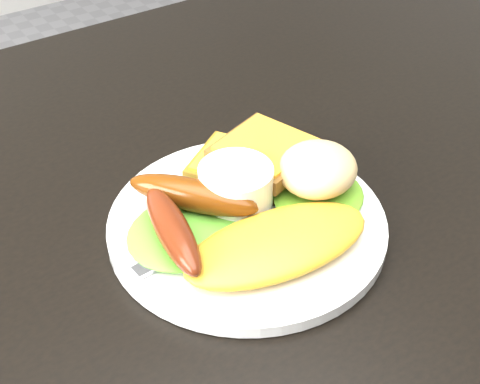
% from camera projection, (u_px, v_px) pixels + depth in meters
% --- Properties ---
extents(dining_table, '(1.20, 0.80, 0.04)m').
position_uv_depth(dining_table, '(297.00, 204.00, 0.60)').
color(dining_table, black).
rests_on(dining_table, ground).
extents(plate, '(0.22, 0.22, 0.01)m').
position_uv_depth(plate, '(247.00, 224.00, 0.54)').
color(plate, white).
rests_on(plate, dining_table).
extents(lettuce_left, '(0.10, 0.09, 0.01)m').
position_uv_depth(lettuce_left, '(186.00, 232.00, 0.51)').
color(lettuce_left, '#598628').
rests_on(lettuce_left, plate).
extents(lettuce_right, '(0.10, 0.10, 0.01)m').
position_uv_depth(lettuce_right, '(318.00, 196.00, 0.55)').
color(lettuce_right, '#419018').
rests_on(lettuce_right, plate).
extents(omelette, '(0.16, 0.09, 0.02)m').
position_uv_depth(omelette, '(277.00, 244.00, 0.49)').
color(omelette, gold).
rests_on(omelette, plate).
extents(sausage_a, '(0.04, 0.11, 0.03)m').
position_uv_depth(sausage_a, '(172.00, 230.00, 0.49)').
color(sausage_a, '#5B3314').
rests_on(sausage_a, lettuce_left).
extents(sausage_b, '(0.09, 0.10, 0.03)m').
position_uv_depth(sausage_b, '(193.00, 195.00, 0.52)').
color(sausage_b, '#703503').
rests_on(sausage_b, lettuce_left).
extents(ramekin, '(0.06, 0.06, 0.04)m').
position_uv_depth(ramekin, '(236.00, 187.00, 0.53)').
color(ramekin, white).
rests_on(ramekin, plate).
extents(toast_a, '(0.09, 0.09, 0.01)m').
position_uv_depth(toast_a, '(234.00, 164.00, 0.58)').
color(toast_a, olive).
rests_on(toast_a, plate).
extents(toast_b, '(0.09, 0.09, 0.01)m').
position_uv_depth(toast_b, '(266.00, 152.00, 0.57)').
color(toast_b, brown).
rests_on(toast_b, toast_a).
extents(potato_salad, '(0.09, 0.09, 0.04)m').
position_uv_depth(potato_salad, '(318.00, 169.00, 0.54)').
color(potato_salad, beige).
rests_on(potato_salad, lettuce_right).
extents(fork, '(0.15, 0.02, 0.00)m').
position_uv_depth(fork, '(219.00, 230.00, 0.52)').
color(fork, '#ADAFB7').
rests_on(fork, plate).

